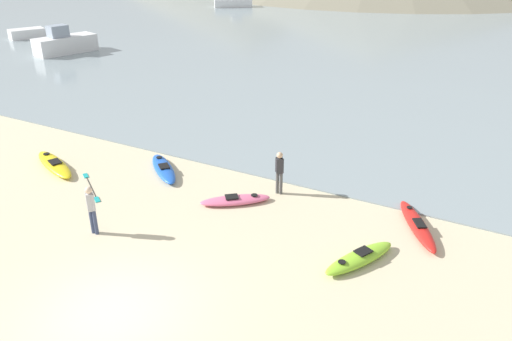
# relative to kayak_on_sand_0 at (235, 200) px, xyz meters

# --- Properties ---
(ground_plane) EXTENTS (400.00, 400.00, 0.00)m
(ground_plane) POSITION_rel_kayak_on_sand_0_xyz_m (0.10, -6.73, -0.13)
(ground_plane) COLOR beige
(bay_water) EXTENTS (160.00, 70.00, 0.06)m
(bay_water) POSITION_rel_kayak_on_sand_0_xyz_m (0.10, 37.40, -0.10)
(bay_water) COLOR gray
(bay_water) RESTS_ON ground_plane
(kayak_on_sand_0) EXTENTS (2.52, 2.23, 0.31)m
(kayak_on_sand_0) POSITION_rel_kayak_on_sand_0_xyz_m (0.00, 0.00, 0.00)
(kayak_on_sand_0) COLOR #E5668C
(kayak_on_sand_0) RESTS_ON ground_plane
(kayak_on_sand_1) EXTENTS (2.84, 2.56, 0.37)m
(kayak_on_sand_1) POSITION_rel_kayak_on_sand_0_xyz_m (-4.07, 0.90, 0.03)
(kayak_on_sand_1) COLOR blue
(kayak_on_sand_1) RESTS_ON ground_plane
(kayak_on_sand_2) EXTENTS (2.19, 3.22, 0.36)m
(kayak_on_sand_2) POSITION_rel_kayak_on_sand_0_xyz_m (6.43, 1.39, 0.03)
(kayak_on_sand_2) COLOR red
(kayak_on_sand_2) RESTS_ON ground_plane
(kayak_on_sand_3) EXTENTS (3.51, 2.08, 0.38)m
(kayak_on_sand_3) POSITION_rel_kayak_on_sand_0_xyz_m (-8.51, -1.01, 0.03)
(kayak_on_sand_3) COLOR yellow
(kayak_on_sand_3) RESTS_ON ground_plane
(kayak_on_sand_4) EXTENTS (1.85, 2.82, 0.38)m
(kayak_on_sand_4) POSITION_rel_kayak_on_sand_0_xyz_m (5.28, -1.42, 0.04)
(kayak_on_sand_4) COLOR #8CCC2D
(kayak_on_sand_4) RESTS_ON ground_plane
(person_near_foreground) EXTENTS (0.36, 0.32, 1.77)m
(person_near_foreground) POSITION_rel_kayak_on_sand_0_xyz_m (-3.14, -4.05, 0.88)
(person_near_foreground) COLOR #384260
(person_near_foreground) RESTS_ON ground_plane
(person_near_waterline) EXTENTS (0.36, 0.30, 1.75)m
(person_near_waterline) POSITION_rel_kayak_on_sand_0_xyz_m (1.11, 1.49, 0.87)
(person_near_waterline) COLOR #4C4C4C
(person_near_waterline) RESTS_ON ground_plane
(moored_boat_1) EXTENTS (5.30, 4.55, 1.78)m
(moored_boat_1) POSITION_rel_kayak_on_sand_0_xyz_m (-28.14, 47.43, 0.55)
(moored_boat_1) COLOR white
(moored_boat_1) RESTS_ON bay_water
(moored_boat_2) EXTENTS (3.21, 5.32, 2.33)m
(moored_boat_2) POSITION_rel_kayak_on_sand_0_xyz_m (-25.75, 15.57, 0.74)
(moored_boat_2) COLOR white
(moored_boat_2) RESTS_ON bay_water
(moored_boat_3) EXTENTS (2.89, 3.55, 0.87)m
(moored_boat_3) POSITION_rel_kayak_on_sand_0_xyz_m (-34.23, 18.60, 0.36)
(moored_boat_3) COLOR white
(moored_boat_3) RESTS_ON bay_water
(loose_paddle) EXTENTS (2.40, 1.72, 0.03)m
(loose_paddle) POSITION_rel_kayak_on_sand_0_xyz_m (-5.76, -1.63, -0.12)
(loose_paddle) COLOR black
(loose_paddle) RESTS_ON ground_plane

